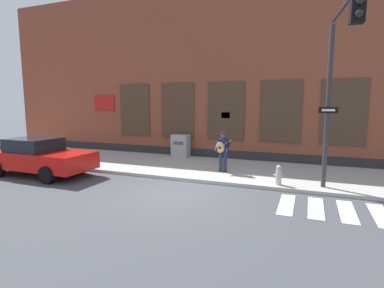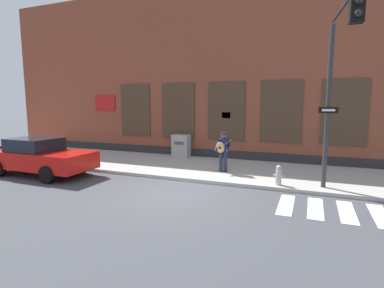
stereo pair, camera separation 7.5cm
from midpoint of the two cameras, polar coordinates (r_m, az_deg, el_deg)
name	(u,v)px [view 1 (the left image)]	position (r m, az deg, el deg)	size (l,w,h in m)	color
ground_plane	(177,193)	(10.05, -3.08, -9.33)	(160.00, 160.00, 0.00)	#424449
sidewalk	(212,168)	(13.42, 3.60, -4.65)	(28.00, 4.59, 0.13)	#ADAAA3
building_backdrop	(236,75)	(17.31, 8.21, 12.83)	(28.00, 4.06, 9.01)	brown
crosswalk	(381,215)	(9.55, 32.09, -11.45)	(5.20, 1.90, 0.01)	silver
red_car	(39,157)	(13.86, -27.33, -2.16)	(4.62, 2.02, 1.53)	red
busker	(223,149)	(12.34, 5.68, -1.03)	(0.71, 0.52, 1.66)	#1E233D
traffic_light	(338,69)	(9.69, 25.83, 12.73)	(0.79, 3.32, 5.49)	#2D2D30
utility_box	(181,146)	(15.82, -2.32, -0.33)	(0.90, 0.60, 1.18)	#9E9E9E
fire_hydrant	(279,175)	(10.87, 15.99, -5.71)	(0.38, 0.20, 0.70)	#B2ADA8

